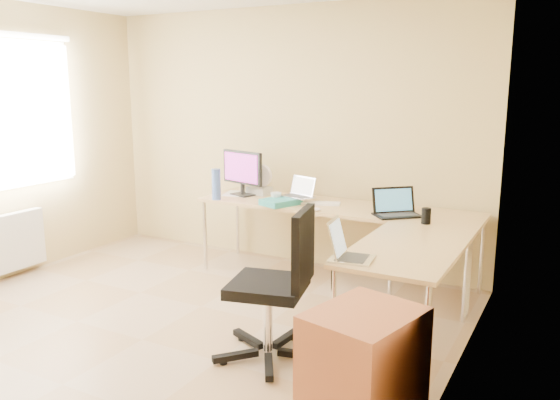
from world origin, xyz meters
The scene contains 22 objects.
floor centered at (0.00, 0.00, 0.00)m, with size 4.50×4.50×0.00m, color tan.
wall_back centered at (0.00, 2.25, 1.30)m, with size 4.50×4.50×0.00m, color tan.
wall_right centered at (2.10, 0.00, 1.30)m, with size 4.50×4.50×0.00m, color tan.
desk_main centered at (0.72, 1.85, 0.36)m, with size 2.65×0.70×0.73m, color tan.
desk_return centered at (1.70, 0.85, 0.36)m, with size 0.70×1.30×0.73m, color tan.
monitor centered at (-0.29, 1.85, 0.96)m, with size 0.53×0.17×0.45m, color black.
book_stack centered at (0.26, 1.64, 0.76)m, with size 0.25×0.34×0.06m, color teal.
laptop_center centered at (0.37, 1.78, 0.88)m, with size 0.29×0.22×0.19m, color silver.
laptop_black centered at (1.36, 1.70, 0.85)m, with size 0.38×0.28×0.24m, color black.
keyboard centered at (0.55, 1.82, 0.74)m, with size 0.44×0.12×0.02m, color white.
mouse centered at (0.67, 1.55, 0.75)m, with size 0.09×0.05×0.03m, color silver.
mug centered at (0.18, 1.71, 0.78)m, with size 0.10×0.10×0.10m, color white.
cd_stack centered at (0.31, 1.55, 0.74)m, with size 0.10×0.10×0.03m, color silver.
water_bottle centered at (-0.40, 1.55, 0.88)m, with size 0.09×0.09×0.30m, color #4363AE.
papers centered at (-0.40, 1.89, 0.73)m, with size 0.21×0.30×0.01m, color silver.
white_box centered at (-0.17, 1.98, 0.77)m, with size 0.22×0.16×0.08m, color silver.
desk_fan centered at (-0.13, 2.02, 0.87)m, with size 0.22×0.22×0.28m, color white.
black_cup centered at (1.64, 1.55, 0.79)m, with size 0.08×0.08×0.13m, color black.
laptop_return centered at (1.47, 0.38, 0.83)m, with size 0.25×0.31×0.21m, color silver.
office_chair centered at (0.93, 0.22, 0.50)m, with size 0.63×0.63×1.05m, color black.
cabinet centered at (1.85, -0.42, 0.36)m, with size 0.45×0.55×0.77m, color #9C4A24.
radiator centered at (-2.03, 0.40, 0.35)m, with size 0.09×0.80×0.55m, color white.
Camera 1 is at (2.73, -2.90, 1.83)m, focal length 36.34 mm.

